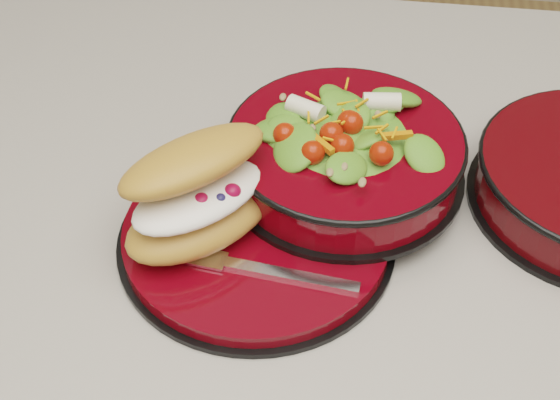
# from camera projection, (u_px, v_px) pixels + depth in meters

# --- Properties ---
(island_counter) EXTENTS (1.24, 0.74, 0.90)m
(island_counter) POSITION_uv_depth(u_px,v_px,m) (195.00, 392.00, 1.14)
(island_counter) COLOR white
(island_counter) RESTS_ON ground
(dinner_plate) EXTENTS (0.26, 0.26, 0.02)m
(dinner_plate) POSITION_uv_depth(u_px,v_px,m) (257.00, 236.00, 0.74)
(dinner_plate) COLOR black
(dinner_plate) RESTS_ON island_counter
(salad_bowl) EXTENTS (0.24, 0.24, 0.10)m
(salad_bowl) POSITION_uv_depth(u_px,v_px,m) (345.00, 146.00, 0.76)
(salad_bowl) COLOR black
(salad_bowl) RESTS_ON dinner_plate
(croissant) EXTENTS (0.17, 0.18, 0.09)m
(croissant) POSITION_uv_depth(u_px,v_px,m) (200.00, 194.00, 0.70)
(croissant) COLOR #C57C3C
(croissant) RESTS_ON dinner_plate
(fork) EXTENTS (0.16, 0.04, 0.00)m
(fork) POSITION_uv_depth(u_px,v_px,m) (264.00, 270.00, 0.69)
(fork) COLOR silver
(fork) RESTS_ON dinner_plate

